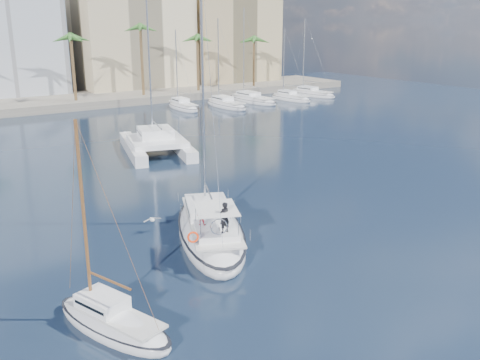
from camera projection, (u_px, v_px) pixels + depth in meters
ground at (261, 238)px, 33.17m from camera, size 160.00×160.00×0.00m
quay at (23, 105)px, 81.27m from camera, size 120.00×14.00×1.20m
building_beige at (131, 37)px, 97.57m from camera, size 20.00×14.00×20.00m
building_tan_right at (228, 41)px, 107.07m from camera, size 18.00×12.00×18.00m
palm_centre at (22, 40)px, 75.32m from camera, size 3.60×3.60×12.30m
palm_right at (224, 36)px, 93.68m from camera, size 3.60×3.60×12.30m
main_sloop at (210, 230)px, 32.90m from camera, size 8.39×12.64×17.98m
small_sloop at (112, 322)px, 23.22m from camera, size 4.18×7.07×9.70m
catamaran at (156, 141)px, 54.36m from camera, size 8.91×13.05×17.35m
seagull at (152, 219)px, 33.74m from camera, size 1.19×0.51×0.22m
moored_yacht_a at (183, 109)px, 81.16m from camera, size 3.37×9.52×11.90m
moored_yacht_b at (226, 107)px, 83.09m from camera, size 3.32×10.83×13.72m
moored_yacht_c at (252, 102)px, 88.18m from camera, size 3.98×12.33×15.54m
moored_yacht_d at (291, 100)px, 90.10m from camera, size 3.52×9.55×11.90m
moored_yacht_e at (312, 96)px, 95.20m from camera, size 4.61×11.11×13.72m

